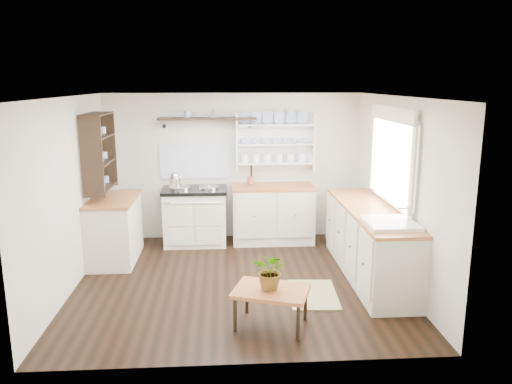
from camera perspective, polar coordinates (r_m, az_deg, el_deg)
floor at (r=6.42m, az=-2.09°, el=-10.16°), size 4.00×3.80×0.01m
wall_back at (r=7.93m, az=-2.56°, el=2.91°), size 4.00×0.02×2.30m
wall_right at (r=6.44m, az=15.92°, el=0.17°), size 0.02×3.80×2.30m
wall_left at (r=6.34m, az=-20.56°, el=-0.34°), size 0.02×3.80×2.30m
ceiling at (r=5.92m, az=-2.27°, el=10.84°), size 4.00×3.80×0.01m
window at (r=6.49m, az=15.27°, el=4.03°), size 0.08×1.55×1.22m
aga_cooker at (r=7.77m, az=-6.95°, el=-2.69°), size 0.98×0.68×0.91m
back_cabinets at (r=7.82m, az=1.94°, el=-2.40°), size 1.27×0.63×0.90m
right_cabinets at (r=6.61m, az=12.81°, el=-5.52°), size 0.62×2.43×0.90m
belfast_sink at (r=5.83m, az=15.04°, el=-4.59°), size 0.55×0.60×0.45m
left_cabinets at (r=7.28m, az=-15.88°, el=-4.03°), size 0.62×1.13×0.90m
plate_rack at (r=7.88m, az=2.17°, el=5.82°), size 1.20×0.22×0.90m
high_shelf at (r=7.72m, az=-5.60°, el=8.27°), size 1.50×0.29×0.16m
left_shelving at (r=7.08m, az=-17.51°, el=4.45°), size 0.28×0.80×1.05m
kettle at (r=7.54m, az=-9.24°, el=1.39°), size 0.18×0.18×0.22m
utensil_crock at (r=7.76m, az=-0.61°, el=1.35°), size 0.10×0.10×0.12m
center_table at (r=5.20m, az=1.75°, el=-11.49°), size 0.87×0.74×0.40m
potted_plant at (r=5.10m, az=1.77°, el=-8.99°), size 0.46×0.45×0.40m
floor_rug at (r=6.07m, az=6.54°, el=-11.54°), size 0.60×0.88×0.02m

